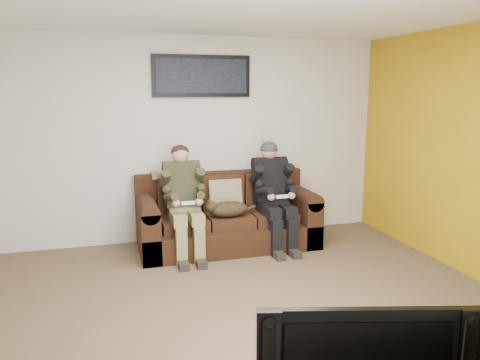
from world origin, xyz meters
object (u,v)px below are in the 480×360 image
object	(u,v)px
person_right	(273,189)
cat	(227,209)
sofa	(226,219)
person_left	(184,195)
television	(362,356)
framed_poster	(202,76)

from	to	relation	value
person_right	cat	bearing A→B (deg)	-172.05
cat	sofa	bearing A→B (deg)	78.43
person_right	person_left	bearing A→B (deg)	-179.98
sofa	television	world-z (taller)	television
person_left	television	size ratio (longest dim) A/B	1.31
person_left	framed_poster	distance (m)	1.53
person_left	person_right	xyz separation A→B (m)	(1.12, 0.00, 0.00)
person_right	cat	distance (m)	0.65
person_right	cat	size ratio (longest dim) A/B	1.97
sofa	cat	xyz separation A→B (m)	(-0.05, -0.27, 0.20)
person_left	person_right	bearing A→B (deg)	0.02
television	cat	bearing A→B (deg)	100.56
sofa	framed_poster	size ratio (longest dim) A/B	1.74
cat	framed_poster	size ratio (longest dim) A/B	0.53
person_left	cat	xyz separation A→B (m)	(0.50, -0.09, -0.19)
person_right	framed_poster	world-z (taller)	framed_poster
sofa	television	distance (m)	3.81
person_right	cat	world-z (taller)	person_right
person_right	framed_poster	xyz separation A→B (m)	(-0.76, 0.57, 1.37)
person_left	framed_poster	size ratio (longest dim) A/B	1.03
television	sofa	bearing A→B (deg)	100.07
person_right	television	world-z (taller)	person_right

